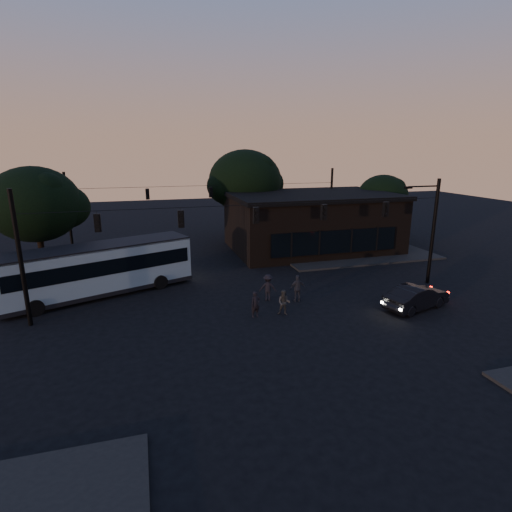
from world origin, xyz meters
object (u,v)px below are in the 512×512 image
object	(u,v)px
pedestrian_a	(256,304)
pedestrian_c	(298,288)
bus	(100,267)
building	(311,221)
pedestrian_b	(284,302)
car	(416,297)
pedestrian_d	(268,287)

from	to	relation	value
pedestrian_a	pedestrian_c	distance (m)	3.63
bus	building	bearing A→B (deg)	2.11
pedestrian_b	bus	bearing A→B (deg)	174.84
pedestrian_a	pedestrian_c	xyz separation A→B (m)	(3.25, 1.61, 0.11)
building	bus	xyz separation A→B (m)	(-18.56, -7.90, -0.80)
car	pedestrian_c	bearing A→B (deg)	48.37
building	pedestrian_b	size ratio (longest dim) A/B	10.14
pedestrian_c	pedestrian_d	world-z (taller)	pedestrian_c
pedestrian_b	pedestrian_d	bearing A→B (deg)	121.06
building	pedestrian_a	distance (m)	17.43
car	pedestrian_c	size ratio (longest dim) A/B	2.55
pedestrian_a	pedestrian_d	bearing A→B (deg)	46.23
pedestrian_c	pedestrian_d	bearing A→B (deg)	-19.66
building	pedestrian_d	bearing A→B (deg)	-124.39
bus	pedestrian_d	bearing A→B (deg)	-42.49
building	car	world-z (taller)	building
bus	pedestrian_c	size ratio (longest dim) A/B	6.97
bus	pedestrian_a	size ratio (longest dim) A/B	7.93
bus	pedestrian_d	size ratio (longest dim) A/B	7.09
building	pedestrian_b	bearing A→B (deg)	-118.97
building	pedestrian_d	xyz separation A→B (m)	(-8.21, -11.99, -1.84)
pedestrian_b	car	bearing A→B (deg)	17.45
pedestrian_a	pedestrian_b	world-z (taller)	pedestrian_a
building	pedestrian_d	world-z (taller)	building
bus	pedestrian_d	distance (m)	11.18
pedestrian_a	pedestrian_d	distance (m)	2.79
car	pedestrian_d	size ratio (longest dim) A/B	2.60
pedestrian_d	car	bearing A→B (deg)	171.68
pedestrian_b	pedestrian_c	size ratio (longest dim) A/B	0.86
pedestrian_d	bus	bearing A→B (deg)	-4.97
building	pedestrian_c	distance (m)	14.39
pedestrian_d	pedestrian_a	bearing A→B (deg)	73.98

